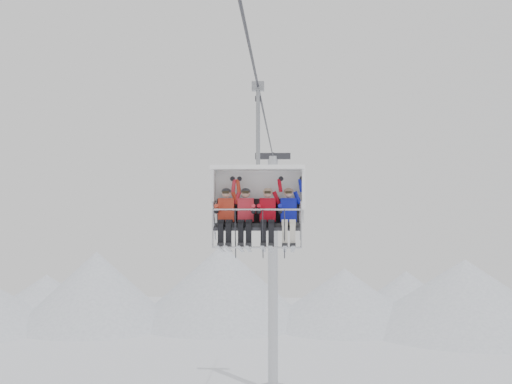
{
  "coord_description": "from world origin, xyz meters",
  "views": [
    {
      "loc": [
        0.62,
        -14.29,
        10.35
      ],
      "look_at": [
        0.0,
        0.0,
        10.71
      ],
      "focal_mm": 45.0,
      "sensor_mm": 36.0,
      "label": 1
    }
  ],
  "objects_px": {
    "skier_far_left": "(226,215)",
    "skier_far_right": "(289,215)",
    "chairlift_carrier": "(258,196)",
    "lift_tower_right": "(273,289)",
    "skier_center_right": "(268,215)",
    "skier_center_left": "(246,215)"
  },
  "relations": [
    {
      "from": "lift_tower_right",
      "to": "skier_far_left",
      "type": "bearing_deg",
      "value": -92.06
    },
    {
      "from": "lift_tower_right",
      "to": "skier_far_left",
      "type": "xyz_separation_m",
      "value": [
        -0.76,
        -21.07,
        4.4
      ]
    },
    {
      "from": "skier_center_left",
      "to": "skier_center_right",
      "type": "distance_m",
      "value": 0.53
    },
    {
      "from": "skier_far_left",
      "to": "skier_center_right",
      "type": "bearing_deg",
      "value": 0.0
    },
    {
      "from": "skier_far_left",
      "to": "skier_far_right",
      "type": "xyz_separation_m",
      "value": [
        1.49,
        0.0,
        0.0
      ]
    },
    {
      "from": "chairlift_carrier",
      "to": "skier_far_right",
      "type": "height_order",
      "value": "chairlift_carrier"
    },
    {
      "from": "lift_tower_right",
      "to": "skier_far_right",
      "type": "bearing_deg",
      "value": -88.0
    },
    {
      "from": "skier_center_left",
      "to": "chairlift_carrier",
      "type": "bearing_deg",
      "value": 46.46
    },
    {
      "from": "skier_center_right",
      "to": "skier_far_right",
      "type": "xyz_separation_m",
      "value": [
        0.5,
        0.0,
        0.0
      ]
    },
    {
      "from": "skier_center_right",
      "to": "skier_far_right",
      "type": "relative_size",
      "value": 1.0
    },
    {
      "from": "chairlift_carrier",
      "to": "skier_center_right",
      "type": "height_order",
      "value": "chairlift_carrier"
    },
    {
      "from": "skier_center_right",
      "to": "skier_center_left",
      "type": "bearing_deg",
      "value": 180.0
    },
    {
      "from": "lift_tower_right",
      "to": "skier_far_right",
      "type": "xyz_separation_m",
      "value": [
        0.73,
        -21.07,
        4.4
      ]
    },
    {
      "from": "skier_far_right",
      "to": "chairlift_carrier",
      "type": "bearing_deg",
      "value": 157.47
    },
    {
      "from": "lift_tower_right",
      "to": "skier_far_right",
      "type": "distance_m",
      "value": 21.54
    },
    {
      "from": "chairlift_carrier",
      "to": "skier_center_left",
      "type": "bearing_deg",
      "value": -133.54
    },
    {
      "from": "lift_tower_right",
      "to": "chairlift_carrier",
      "type": "distance_m",
      "value": 21.33
    },
    {
      "from": "chairlift_carrier",
      "to": "skier_center_right",
      "type": "distance_m",
      "value": 0.6
    },
    {
      "from": "chairlift_carrier",
      "to": "lift_tower_right",
      "type": "bearing_deg",
      "value": 90.0
    },
    {
      "from": "chairlift_carrier",
      "to": "skier_center_left",
      "type": "height_order",
      "value": "chairlift_carrier"
    },
    {
      "from": "lift_tower_right",
      "to": "chairlift_carrier",
      "type": "bearing_deg",
      "value": -90.0
    },
    {
      "from": "lift_tower_right",
      "to": "skier_far_left",
      "type": "distance_m",
      "value": 21.54
    }
  ]
}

